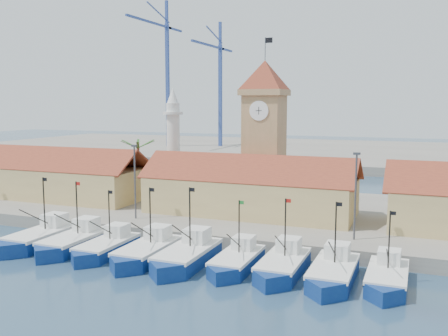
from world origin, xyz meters
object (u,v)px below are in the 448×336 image
at_px(boat_0, 40,239).
at_px(minaret, 173,141).
at_px(boat_4, 186,257).
at_px(clock_tower, 264,129).

height_order(boat_0, minaret, minaret).
relative_size(boat_4, minaret, 0.64).
relative_size(boat_4, clock_tower, 0.46).
relative_size(clock_tower, minaret, 1.39).
distance_m(boat_0, minaret, 27.41).
bearing_deg(boat_0, boat_4, -0.53).
bearing_deg(clock_tower, boat_4, -91.05).
distance_m(boat_0, clock_tower, 31.90).
distance_m(boat_4, minaret, 31.01).
height_order(boat_0, boat_4, boat_4).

